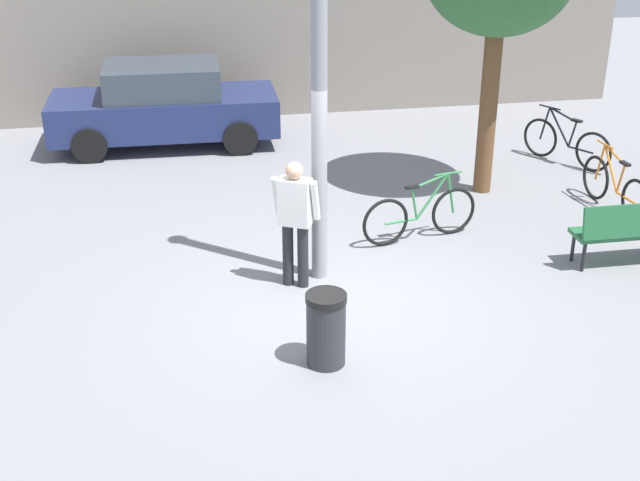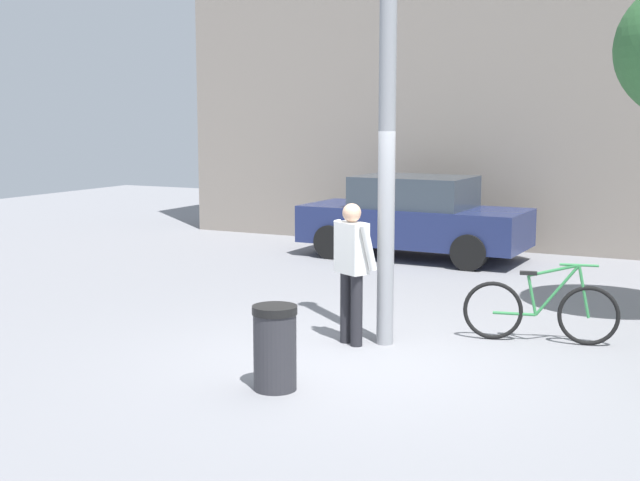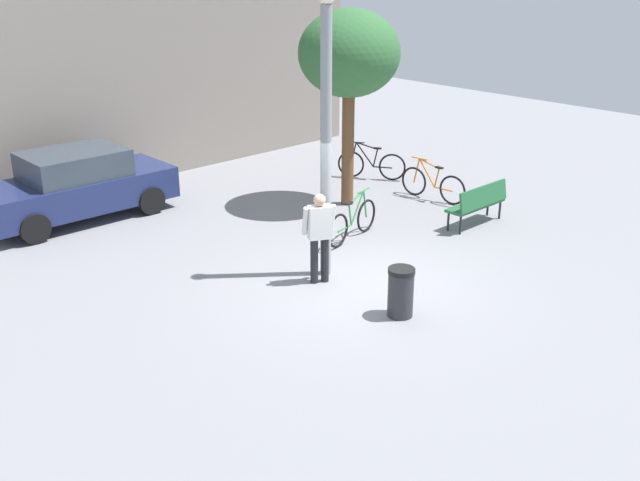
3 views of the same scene
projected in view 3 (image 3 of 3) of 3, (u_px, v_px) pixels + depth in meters
ground_plane at (356, 284)px, 13.45m from camera, size 36.00×36.00×0.00m
lamppost at (326, 133)px, 12.94m from camera, size 0.28×0.28×5.06m
person_by_lamppost at (320, 232)px, 13.21m from camera, size 0.63×0.48×1.67m
park_bench at (479, 202)px, 16.11m from camera, size 1.60×0.49×0.92m
plaza_tree at (349, 55)px, 16.44m from camera, size 2.27×2.27×4.46m
bicycle_green at (353, 222)px, 15.41m from camera, size 1.78×0.43×0.97m
bicycle_black at (371, 165)px, 19.49m from camera, size 0.97×1.58×0.97m
bicycle_orange at (433, 184)px, 17.84m from camera, size 0.19×1.81×0.97m
parked_car_navy at (76, 185)px, 16.46m from camera, size 4.23×1.89×1.55m
trash_bin at (401, 292)px, 12.16m from camera, size 0.44×0.44×0.84m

